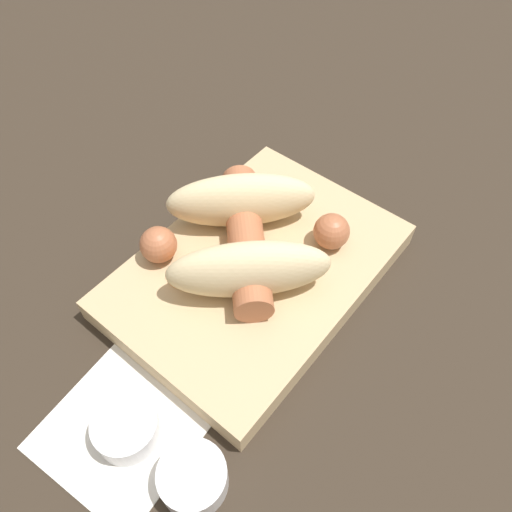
% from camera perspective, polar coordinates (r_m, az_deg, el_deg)
% --- Properties ---
extents(ground_plane, '(3.00, 3.00, 0.00)m').
position_cam_1_polar(ground_plane, '(0.50, 0.00, -2.60)').
color(ground_plane, '#33281E').
extents(food_tray, '(0.28, 0.20, 0.03)m').
position_cam_1_polar(food_tray, '(0.49, 0.00, -1.68)').
color(food_tray, tan).
rests_on(food_tray, ground_plane).
extents(bread_roll, '(0.19, 0.19, 0.06)m').
position_cam_1_polar(bread_roll, '(0.47, -1.29, 2.65)').
color(bread_roll, beige).
rests_on(bread_roll, food_tray).
extents(sausage, '(0.15, 0.15, 0.04)m').
position_cam_1_polar(sausage, '(0.48, -1.16, 2.08)').
color(sausage, '#B26642').
rests_on(sausage, food_tray).
extents(pickled_veggies, '(0.05, 0.05, 0.00)m').
position_cam_1_polar(pickled_veggies, '(0.48, -7.40, -1.78)').
color(pickled_veggies, '#F99E4C').
rests_on(pickled_veggies, food_tray).
extents(napkin, '(0.13, 0.13, 0.00)m').
position_cam_1_polar(napkin, '(0.45, -14.99, -18.44)').
color(napkin, white).
rests_on(napkin, ground_plane).
extents(condiment_cup_near, '(0.05, 0.05, 0.03)m').
position_cam_1_polar(condiment_cup_near, '(0.44, -14.52, -18.59)').
color(condiment_cup_near, white).
rests_on(condiment_cup_near, ground_plane).
extents(condiment_cup_far, '(0.05, 0.05, 0.03)m').
position_cam_1_polar(condiment_cup_far, '(0.42, -7.18, -23.91)').
color(condiment_cup_far, white).
rests_on(condiment_cup_far, ground_plane).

